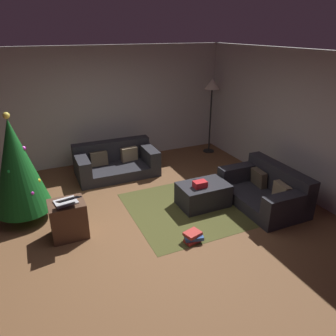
% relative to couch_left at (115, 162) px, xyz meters
% --- Properties ---
extents(ground_plane, '(6.40, 6.40, 0.00)m').
position_rel_couch_left_xyz_m(ground_plane, '(-0.15, -2.25, -0.26)').
color(ground_plane, brown).
extents(rear_partition, '(6.40, 0.12, 2.60)m').
position_rel_couch_left_xyz_m(rear_partition, '(-0.15, 0.89, 1.04)').
color(rear_partition, '#BCB7B2').
rests_on(rear_partition, ground_plane).
extents(corner_partition, '(0.12, 6.40, 2.60)m').
position_rel_couch_left_xyz_m(corner_partition, '(2.99, -2.25, 1.04)').
color(corner_partition, '#B5B0AB').
rests_on(corner_partition, ground_plane).
extents(couch_left, '(1.70, 0.97, 0.66)m').
position_rel_couch_left_xyz_m(couch_left, '(0.00, 0.00, 0.00)').
color(couch_left, '#26262B').
rests_on(couch_left, ground_plane).
extents(couch_right, '(0.96, 1.53, 0.69)m').
position_rel_couch_left_xyz_m(couch_right, '(2.10, -2.42, 0.01)').
color(couch_right, '#26262B').
rests_on(couch_right, ground_plane).
extents(ottoman, '(0.87, 0.58, 0.41)m').
position_rel_couch_left_xyz_m(ottoman, '(1.04, -1.99, -0.05)').
color(ottoman, '#26262B').
rests_on(ottoman, ground_plane).
extents(gift_box, '(0.23, 0.16, 0.11)m').
position_rel_couch_left_xyz_m(gift_box, '(0.93, -2.06, 0.21)').
color(gift_box, red).
rests_on(gift_box, ottoman).
extents(tv_remote, '(0.12, 0.17, 0.02)m').
position_rel_couch_left_xyz_m(tv_remote, '(0.94, -1.86, 0.16)').
color(tv_remote, black).
rests_on(tv_remote, ottoman).
extents(christmas_tree, '(0.90, 0.90, 1.80)m').
position_rel_couch_left_xyz_m(christmas_tree, '(-1.86, -1.17, 0.69)').
color(christmas_tree, brown).
rests_on(christmas_tree, ground_plane).
extents(side_table, '(0.52, 0.44, 0.57)m').
position_rel_couch_left_xyz_m(side_table, '(-1.28, -1.96, 0.03)').
color(side_table, '#4C3323').
rests_on(side_table, ground_plane).
extents(laptop, '(0.38, 0.47, 0.19)m').
position_rel_couch_left_xyz_m(laptop, '(-1.27, -2.02, 0.37)').
color(laptop, silver).
rests_on(laptop, side_table).
extents(book_stack, '(0.30, 0.25, 0.16)m').
position_rel_couch_left_xyz_m(book_stack, '(0.36, -2.88, -0.18)').
color(book_stack, '#B7332D').
rests_on(book_stack, ground_plane).
extents(corner_lamp, '(0.36, 0.36, 1.83)m').
position_rel_couch_left_xyz_m(corner_lamp, '(2.55, 0.31, 1.31)').
color(corner_lamp, black).
rests_on(corner_lamp, ground_plane).
extents(area_rug, '(2.60, 2.00, 0.01)m').
position_rel_couch_left_xyz_m(area_rug, '(1.04, -1.99, -0.26)').
color(area_rug, '#43441E').
rests_on(area_rug, ground_plane).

